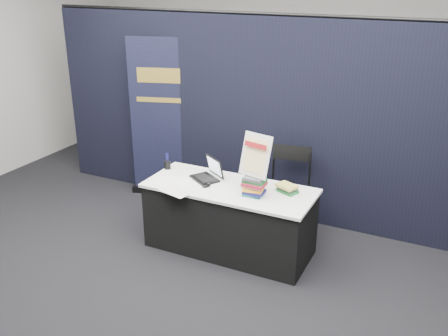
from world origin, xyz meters
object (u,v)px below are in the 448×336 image
book_stack_tall (254,186)px  stacking_chair (285,188)px  info_sign (256,156)px  pullup_banner (162,128)px  display_table (229,218)px  book_stack_short (288,188)px  laptop (206,173)px

book_stack_tall → stacking_chair: stacking_chair is taller
info_sign → book_stack_tall: bearing=-76.9°
book_stack_tall → pullup_banner: 2.02m
display_table → pullup_banner: bearing=146.5°
book_stack_short → info_sign: info_sign is taller
book_stack_short → info_sign: size_ratio=0.52×
info_sign → book_stack_short: bearing=46.9°
laptop → book_stack_tall: 0.66m
book_stack_tall → pullup_banner: (-1.74, 1.02, 0.09)m
pullup_banner → stacking_chair: size_ratio=2.07×
display_table → book_stack_tall: size_ratio=8.47×
info_sign → display_table: bearing=-175.2°
display_table → pullup_banner: size_ratio=0.85×
book_stack_tall → pullup_banner: pullup_banner is taller
laptop → book_stack_tall: size_ratio=1.84×
laptop → info_sign: size_ratio=0.88×
pullup_banner → book_stack_short: bearing=-38.8°
laptop → stacking_chair: 0.94m
display_table → laptop: (-0.33, 0.10, 0.43)m
laptop → info_sign: info_sign is taller
book_stack_short → info_sign: (-0.28, -0.19, 0.37)m
laptop → pullup_banner: pullup_banner is taller
pullup_banner → book_stack_tall: bearing=-47.6°
info_sign → pullup_banner: bearing=163.4°
book_stack_tall → info_sign: bearing=90.0°
info_sign → pullup_banner: 2.01m
book_stack_short → pullup_banner: pullup_banner is taller
laptop → display_table: bearing=16.6°
display_table → laptop: laptop is taller
book_stack_short → info_sign: 0.50m
laptop → book_stack_short: laptop is taller
pullup_banner → stacking_chair: (1.84, -0.32, -0.37)m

